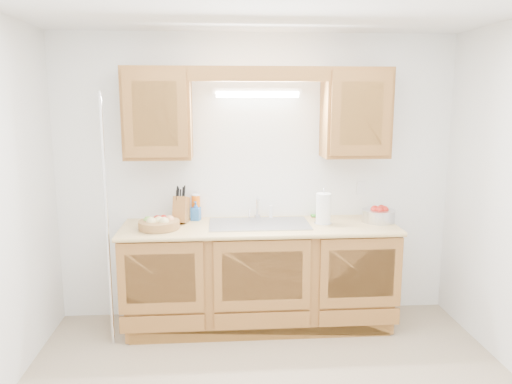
{
  "coord_description": "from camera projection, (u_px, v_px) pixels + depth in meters",
  "views": [
    {
      "loc": [
        -0.33,
        -2.87,
        1.93
      ],
      "look_at": [
        -0.05,
        0.85,
        1.24
      ],
      "focal_mm": 35.0,
      "sensor_mm": 36.0,
      "label": 1
    }
  ],
  "objects": [
    {
      "name": "upper_cabinet_left",
      "position": [
        158.0,
        113.0,
        4.11
      ],
      "size": [
        0.55,
        0.33,
        0.75
      ],
      "primitive_type": "cube",
      "color": "brown",
      "rests_on": "room"
    },
    {
      "name": "soap_bottle",
      "position": [
        196.0,
        211.0,
        4.35
      ],
      "size": [
        0.09,
        0.1,
        0.17
      ],
      "primitive_type": "imported",
      "rotation": [
        0.0,
        0.0,
        -0.27
      ],
      "color": "blue",
      "rests_on": "countertop"
    },
    {
      "name": "fluorescent_fixture",
      "position": [
        257.0,
        92.0,
        4.22
      ],
      "size": [
        0.76,
        0.08,
        0.08
      ],
      "color": "white",
      "rests_on": "room"
    },
    {
      "name": "apple_bowl",
      "position": [
        379.0,
        215.0,
        4.28
      ],
      "size": [
        0.35,
        0.35,
        0.15
      ],
      "rotation": [
        0.0,
        0.0,
        0.28
      ],
      "color": "silver",
      "rests_on": "countertop"
    },
    {
      "name": "knife_block",
      "position": [
        181.0,
        209.0,
        4.25
      ],
      "size": [
        0.15,
        0.2,
        0.33
      ],
      "rotation": [
        0.0,
        0.0,
        -0.21
      ],
      "color": "brown",
      "rests_on": "countertop"
    },
    {
      "name": "sponge",
      "position": [
        317.0,
        216.0,
        4.48
      ],
      "size": [
        0.11,
        0.07,
        0.02
      ],
      "rotation": [
        0.0,
        0.0,
        -0.0
      ],
      "color": "#CC333F",
      "rests_on": "countertop"
    },
    {
      "name": "fruit_basket",
      "position": [
        159.0,
        223.0,
        4.05
      ],
      "size": [
        0.34,
        0.34,
        0.1
      ],
      "rotation": [
        0.0,
        0.0,
        0.04
      ],
      "color": "olive",
      "rests_on": "countertop"
    },
    {
      "name": "valance",
      "position": [
        260.0,
        74.0,
        3.97
      ],
      "size": [
        2.2,
        0.05,
        0.12
      ],
      "primitive_type": "cube",
      "color": "brown",
      "rests_on": "room"
    },
    {
      "name": "orange_canister",
      "position": [
        196.0,
        207.0,
        4.38
      ],
      "size": [
        0.08,
        0.08,
        0.22
      ],
      "rotation": [
        0.0,
        0.0,
        0.07
      ],
      "color": "orange",
      "rests_on": "countertop"
    },
    {
      "name": "wire_shelf_pole",
      "position": [
        107.0,
        223.0,
        3.84
      ],
      "size": [
        0.03,
        0.03,
        2.0
      ],
      "primitive_type": "cylinder",
      "color": "silver",
      "rests_on": "ground"
    },
    {
      "name": "outlet_plate",
      "position": [
        361.0,
        188.0,
        4.51
      ],
      "size": [
        0.08,
        0.01,
        0.12
      ],
      "primitive_type": "cube",
      "color": "white",
      "rests_on": "room"
    },
    {
      "name": "sink",
      "position": [
        259.0,
        233.0,
        4.22
      ],
      "size": [
        0.84,
        0.46,
        0.36
      ],
      "color": "#9E9EA3",
      "rests_on": "countertop"
    },
    {
      "name": "paper_towel",
      "position": [
        323.0,
        209.0,
        4.2
      ],
      "size": [
        0.15,
        0.15,
        0.31
      ],
      "rotation": [
        0.0,
        0.0,
        0.13
      ],
      "color": "silver",
      "rests_on": "countertop"
    },
    {
      "name": "room",
      "position": [
        276.0,
        217.0,
        2.96
      ],
      "size": [
        3.52,
        3.5,
        2.5
      ],
      "color": "tan",
      "rests_on": "ground"
    },
    {
      "name": "base_cabinets",
      "position": [
        259.0,
        276.0,
        4.29
      ],
      "size": [
        2.2,
        0.6,
        0.86
      ],
      "primitive_type": "cube",
      "color": "brown",
      "rests_on": "ground"
    },
    {
      "name": "upper_cabinet_right",
      "position": [
        356.0,
        113.0,
        4.23
      ],
      "size": [
        0.55,
        0.33,
        0.75
      ],
      "primitive_type": "cube",
      "color": "brown",
      "rests_on": "room"
    },
    {
      "name": "countertop",
      "position": [
        259.0,
        227.0,
        4.19
      ],
      "size": [
        2.3,
        0.63,
        0.04
      ],
      "primitive_type": "cube",
      "color": "tan",
      "rests_on": "base_cabinets"
    }
  ]
}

